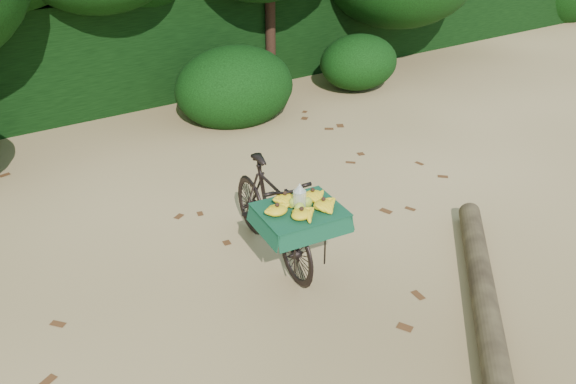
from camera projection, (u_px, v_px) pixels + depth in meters
ground at (310, 285)px, 6.00m from camera, size 80.00×80.00×0.00m
vendor_bicycle at (273, 212)px, 6.17m from camera, size 0.81×1.84×1.06m
fallen_log at (484, 300)px, 5.60m from camera, size 2.38×2.56×0.24m
hedge_backdrop at (98, 47)px, 10.20m from camera, size 26.00×1.80×1.80m
bush_clumps at (176, 102)px, 9.18m from camera, size 8.80×1.70×0.90m
leaf_litter at (275, 253)px, 6.47m from camera, size 7.00×7.30×0.01m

